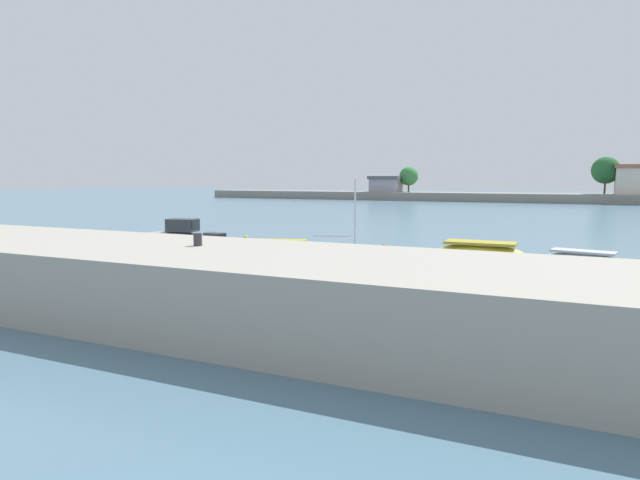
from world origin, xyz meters
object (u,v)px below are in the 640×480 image
Objects in this scene: moored_boat_0 at (173,236)px; moored_boat_1 at (216,247)px; moored_boat_2 at (280,248)px; moored_boat_5 at (583,260)px; mooring_buoy_1 at (384,245)px; moored_boat_4 at (480,252)px; mooring_bollard at (198,239)px; moored_boat_3 at (350,256)px; mooring_buoy_0 at (114,245)px; mooring_buoy_4 at (246,237)px.

moored_boat_0 is 1.68× the size of moored_boat_1.
moored_boat_0 is at bearing 154.43° from moored_boat_2.
moored_boat_5 reaches higher than mooring_buoy_1.
moored_boat_4 is at bearing 21.14° from moored_boat_1.
mooring_bollard is 0.11× the size of moored_boat_5.
moored_boat_3 reaches higher than mooring_buoy_0.
moored_boat_5 is 24.84m from mooring_buoy_4.
moored_boat_1 is at bearing -136.63° from mooring_buoy_1.
moored_boat_2 is at bearing -16.36° from moored_boat_0.
moored_boat_4 is 14.59× the size of mooring_buoy_0.
mooring_buoy_1 is at bearing 173.47° from moored_boat_5.
moored_boat_5 is at bearing -6.13° from moored_boat_0.
mooring_buoy_4 is at bearing 126.95° from moored_boat_3.
mooring_bollard is 13.69m from moored_boat_3.
mooring_buoy_0 is 19.12m from mooring_buoy_1.
moored_boat_4 is (21.38, 1.98, -0.14)m from moored_boat_0.
moored_boat_3 is (9.24, 0.29, -0.10)m from moored_boat_1.
mooring_buoy_1 is (-0.14, 21.37, -2.61)m from mooring_bollard.
moored_boat_1 is at bearing -69.84° from mooring_buoy_4.
moored_boat_5 is (12.66, 17.16, -2.26)m from mooring_bollard.
moored_boat_1 reaches higher than mooring_buoy_1.
mooring_buoy_0 is 1.43× the size of mooring_buoy_1.
moored_boat_4 is 8.28m from mooring_buoy_1.
mooring_buoy_4 is (-12.26, 7.94, -0.25)m from moored_boat_3.
moored_boat_3 is at bearing 2.00° from mooring_buoy_0.
mooring_bollard is 1.89× the size of mooring_buoy_1.
moored_boat_1 is 4.23m from moored_boat_2.
moored_boat_5 is 13.71× the size of mooring_buoy_4.
moored_boat_3 is (0.45, 13.49, -2.33)m from mooring_bollard.
mooring_bollard is at bearing -36.70° from mooring_buoy_0.
moored_boat_4 is 5.52m from moored_boat_5.
moored_boat_4 reaches higher than mooring_buoy_4.
mooring_buoy_4 is at bearing 179.68° from mooring_buoy_1.
mooring_bollard is at bearing -57.13° from moored_boat_0.
mooring_bollard is at bearing -61.14° from mooring_buoy_4.
moored_boat_1 is at bearing 177.32° from moored_boat_2.
moored_boat_5 is at bearing -3.34° from moored_boat_3.
mooring_bollard is at bearing -114.77° from moored_boat_5.
moored_boat_3 reaches higher than moored_boat_5.
mooring_bollard is 19.00m from moored_boat_4.
mooring_buoy_0 is at bearing -169.13° from moored_boat_4.
moored_boat_3 reaches higher than mooring_bollard.
moored_boat_2 is 0.88× the size of moored_boat_4.
mooring_buoy_0 is (-17.26, 12.87, -2.56)m from mooring_bollard.
moored_boat_0 is 6.44m from mooring_buoy_4.
mooring_bollard is 0.13× the size of moored_boat_1.
moored_boat_2 is (-4.72, 14.38, -2.23)m from mooring_bollard.
moored_boat_3 is 7.80m from moored_boat_4.
mooring_bollard is 15.30m from moored_boat_2.
moored_boat_2 is 8.36m from mooring_buoy_1.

